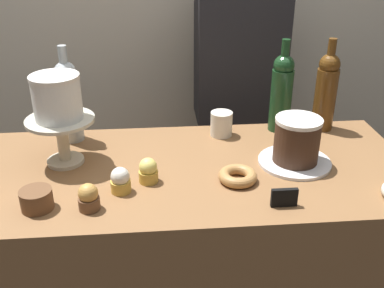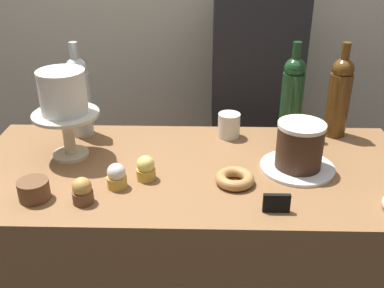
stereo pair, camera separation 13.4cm
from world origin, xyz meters
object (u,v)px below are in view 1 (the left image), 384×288
at_px(cupcake_vanilla, 120,181).
at_px(donut_maple, 238,176).
at_px(wine_bottle_clear, 69,100).
at_px(cupcake_caramel, 89,198).
at_px(cookie_stack, 37,199).
at_px(coffee_cup_ceramic, 221,124).
at_px(white_layer_cake, 57,97).
at_px(wine_bottle_amber, 326,90).
at_px(cupcake_lemon, 148,171).
at_px(price_sign_chalkboard, 284,198).
at_px(barista_figure, 237,118).
at_px(cake_stand_pedestal, 62,133).
at_px(wine_bottle_green, 282,91).
at_px(chocolate_round_cake, 297,141).

distance_m(cupcake_vanilla, donut_maple, 0.33).
distance_m(wine_bottle_clear, cupcake_caramel, 0.46).
relative_size(cookie_stack, coffee_cup_ceramic, 0.99).
distance_m(white_layer_cake, cupcake_vanilla, 0.32).
height_order(white_layer_cake, cupcake_vanilla, white_layer_cake).
bearing_deg(wine_bottle_amber, cupcake_lemon, -152.70).
height_order(price_sign_chalkboard, barista_figure, barista_figure).
distance_m(wine_bottle_clear, cupcake_vanilla, 0.41).
relative_size(cake_stand_pedestal, donut_maple, 1.83).
xyz_separation_m(wine_bottle_amber, wine_bottle_green, (-0.16, 0.00, 0.00)).
xyz_separation_m(wine_bottle_green, donut_maple, (-0.21, -0.34, -0.13)).
xyz_separation_m(donut_maple, price_sign_chalkboard, (0.10, -0.14, 0.01)).
bearing_deg(coffee_cup_ceramic, price_sign_chalkboard, -77.40).
xyz_separation_m(cupcake_lemon, price_sign_chalkboard, (0.35, -0.16, -0.01)).
xyz_separation_m(cake_stand_pedestal, cupcake_vanilla, (0.18, -0.18, -0.07)).
distance_m(cake_stand_pedestal, cupcake_lemon, 0.30).
height_order(cake_stand_pedestal, wine_bottle_amber, wine_bottle_amber).
bearing_deg(cake_stand_pedestal, cupcake_vanilla, -45.56).
height_order(wine_bottle_green, donut_maple, wine_bottle_green).
xyz_separation_m(cupcake_vanilla, barista_figure, (0.46, 0.73, -0.14)).
distance_m(cookie_stack, barista_figure, 1.05).
bearing_deg(price_sign_chalkboard, wine_bottle_amber, 60.60).
bearing_deg(barista_figure, cookie_stack, -130.11).
distance_m(cupcake_vanilla, coffee_cup_ceramic, 0.48).
bearing_deg(white_layer_cake, price_sign_chalkboard, -25.63).
xyz_separation_m(coffee_cup_ceramic, barista_figure, (0.13, 0.39, -0.15)).
distance_m(chocolate_round_cake, cupcake_caramel, 0.64).
distance_m(coffee_cup_ceramic, barista_figure, 0.44).
bearing_deg(wine_bottle_clear, cake_stand_pedestal, -89.66).
bearing_deg(cupcake_vanilla, chocolate_round_cake, 12.11).
bearing_deg(wine_bottle_amber, price_sign_chalkboard, -119.40).
height_order(chocolate_round_cake, cupcake_vanilla, chocolate_round_cake).
height_order(white_layer_cake, wine_bottle_green, wine_bottle_green).
bearing_deg(wine_bottle_amber, chocolate_round_cake, -124.06).
bearing_deg(donut_maple, white_layer_cake, 163.00).
bearing_deg(cake_stand_pedestal, cookie_stack, -97.30).
bearing_deg(wine_bottle_green, price_sign_chalkboard, -103.06).
height_order(white_layer_cake, cupcake_lemon, white_layer_cake).
distance_m(cake_stand_pedestal, wine_bottle_clear, 0.17).
height_order(chocolate_round_cake, barista_figure, barista_figure).
xyz_separation_m(wine_bottle_amber, cookie_stack, (-0.91, -0.43, -0.12)).
relative_size(cupcake_vanilla, cookie_stack, 0.88).
xyz_separation_m(cookie_stack, barista_figure, (0.67, 0.80, -0.14)).
distance_m(cupcake_vanilla, price_sign_chalkboard, 0.44).
xyz_separation_m(white_layer_cake, cupcake_lemon, (0.26, -0.14, -0.18)).
height_order(cupcake_lemon, donut_maple, cupcake_lemon).
distance_m(wine_bottle_amber, wine_bottle_green, 0.16).
distance_m(white_layer_cake, barista_figure, 0.90).
height_order(chocolate_round_cake, donut_maple, chocolate_round_cake).
height_order(wine_bottle_amber, price_sign_chalkboard, wine_bottle_amber).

